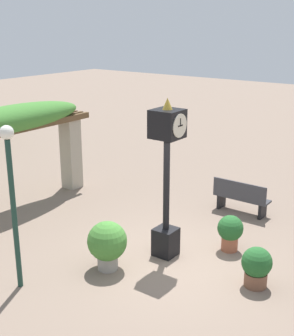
{
  "coord_description": "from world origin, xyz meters",
  "views": [
    {
      "loc": [
        -7.42,
        -4.84,
        4.82
      ],
      "look_at": [
        0.12,
        0.76,
        1.87
      ],
      "focal_mm": 50.0,
      "sensor_mm": 36.0,
      "label": 1
    }
  ],
  "objects_px": {
    "pedestal_clock": "(167,171)",
    "park_bench": "(241,197)",
    "potted_plant_far_left": "(257,266)",
    "potted_plant_near_left": "(107,243)",
    "potted_plant_near_right": "(230,231)",
    "lamp_post": "(12,187)"
  },
  "relations": [
    {
      "from": "park_bench",
      "to": "pedestal_clock",
      "type": "bearing_deg",
      "value": 85.0
    },
    {
      "from": "pedestal_clock",
      "to": "potted_plant_far_left",
      "type": "distance_m",
      "value": 2.55
    },
    {
      "from": "pedestal_clock",
      "to": "potted_plant_near_left",
      "type": "xyz_separation_m",
      "value": [
        -1.2,
        0.61,
        -1.32
      ]
    },
    {
      "from": "pedestal_clock",
      "to": "park_bench",
      "type": "xyz_separation_m",
      "value": [
        3.08,
        -0.27,
        -1.46
      ]
    },
    {
      "from": "pedestal_clock",
      "to": "lamp_post",
      "type": "bearing_deg",
      "value": 150.63
    },
    {
      "from": "lamp_post",
      "to": "potted_plant_near_right",
      "type": "bearing_deg",
      "value": -34.31
    },
    {
      "from": "potted_plant_far_left",
      "to": "pedestal_clock",
      "type": "bearing_deg",
      "value": 89.55
    },
    {
      "from": "park_bench",
      "to": "lamp_post",
      "type": "relative_size",
      "value": 0.47
    },
    {
      "from": "park_bench",
      "to": "lamp_post",
      "type": "bearing_deg",
      "value": 72.82
    },
    {
      "from": "potted_plant_near_left",
      "to": "potted_plant_far_left",
      "type": "distance_m",
      "value": 2.94
    },
    {
      "from": "potted_plant_far_left",
      "to": "park_bench",
      "type": "relative_size",
      "value": 0.54
    },
    {
      "from": "pedestal_clock",
      "to": "potted_plant_far_left",
      "type": "relative_size",
      "value": 4.28
    },
    {
      "from": "pedestal_clock",
      "to": "potted_plant_near_right",
      "type": "relative_size",
      "value": 4.2
    },
    {
      "from": "potted_plant_near_right",
      "to": "potted_plant_far_left",
      "type": "bearing_deg",
      "value": -133.75
    },
    {
      "from": "pedestal_clock",
      "to": "potted_plant_near_right",
      "type": "xyz_separation_m",
      "value": [
        1.01,
        -1.01,
        -1.43
      ]
    },
    {
      "from": "lamp_post",
      "to": "potted_plant_far_left",
      "type": "bearing_deg",
      "value": -53.4
    },
    {
      "from": "pedestal_clock",
      "to": "potted_plant_near_right",
      "type": "height_order",
      "value": "pedestal_clock"
    },
    {
      "from": "potted_plant_near_left",
      "to": "park_bench",
      "type": "distance_m",
      "value": 4.37
    },
    {
      "from": "potted_plant_near_right",
      "to": "lamp_post",
      "type": "xyz_separation_m",
      "value": [
        -3.7,
        2.52,
        1.54
      ]
    },
    {
      "from": "potted_plant_near_left",
      "to": "pedestal_clock",
      "type": "bearing_deg",
      "value": -26.78
    },
    {
      "from": "potted_plant_near_right",
      "to": "park_bench",
      "type": "height_order",
      "value": "park_bench"
    },
    {
      "from": "potted_plant_far_left",
      "to": "potted_plant_near_left",
      "type": "bearing_deg",
      "value": 113.73
    }
  ]
}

